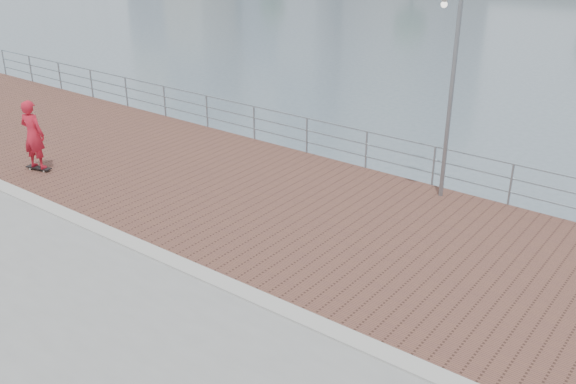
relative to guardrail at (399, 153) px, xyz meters
The scene contains 7 objects.
water 7.50m from the guardrail, 90.00° to the right, with size 400.00×400.00×0.00m, color slate.
brick_lane 3.47m from the guardrail, 90.00° to the right, with size 40.00×6.80×0.02m, color brown.
curb 7.03m from the guardrail, 90.00° to the right, with size 40.00×0.40×0.06m, color #B7B5AD.
guardrail is the anchor object (origin of this frame).
street_lamp 3.62m from the guardrail, 30.83° to the right, with size 0.40×1.15×5.44m.
skateboard 10.06m from the guardrail, 145.27° to the right, with size 0.79×0.38×0.09m.
skateboarder 10.05m from the guardrail, 145.27° to the right, with size 0.71×0.46×1.94m, color red.
Camera 1 is at (7.45, -7.82, 6.76)m, focal length 40.00 mm.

